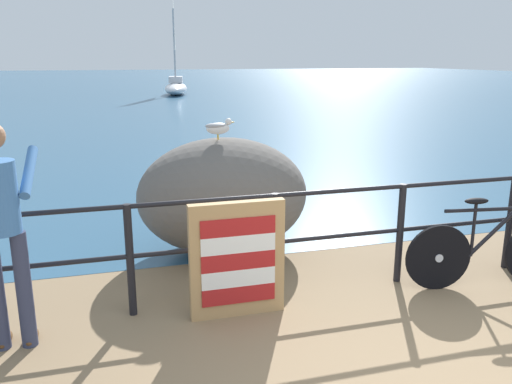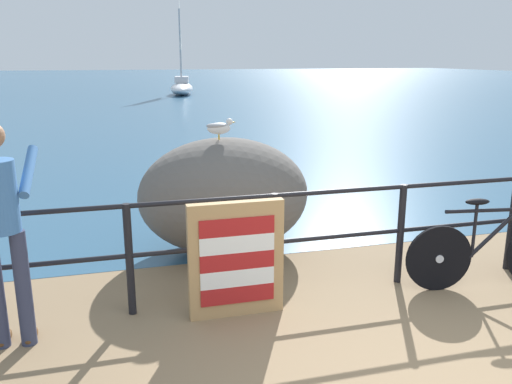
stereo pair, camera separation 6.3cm
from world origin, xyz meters
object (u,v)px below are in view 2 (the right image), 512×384
folded_deckchair_stack (236,259)px  breakwater_boulder_main (224,195)px  person_at_railing (2,226)px  seagull (219,127)px  sailboat (182,83)px  bicycle (490,250)px

folded_deckchair_stack → breakwater_boulder_main: bearing=81.8°
breakwater_boulder_main → folded_deckchair_stack: bearing=-98.2°
person_at_railing → folded_deckchair_stack: (1.82, 0.02, -0.47)m
seagull → sailboat: sailboat is taller
sailboat → folded_deckchair_stack: bearing=3.4°
breakwater_boulder_main → sailboat: (2.93, 26.47, 0.04)m
sailboat → person_at_railing: bearing=-0.2°
person_at_railing → bicycle: bearing=-87.2°
person_at_railing → folded_deckchair_stack: person_at_railing is taller
folded_deckchair_stack → sailboat: bearing=83.6°
bicycle → folded_deckchair_stack: (-2.53, 0.10, 0.13)m
folded_deckchair_stack → breakwater_boulder_main: (0.23, 1.63, 0.15)m
bicycle → breakwater_boulder_main: 2.89m
person_at_railing → sailboat: bearing=-6.3°
bicycle → folded_deckchair_stack: bearing=-173.9°
folded_deckchair_stack → seagull: seagull is taller
breakwater_boulder_main → sailboat: size_ratio=0.32×
person_at_railing → sailboat: sailboat is taller
folded_deckchair_stack → seagull: size_ratio=3.08×
folded_deckchair_stack → breakwater_boulder_main: 1.65m
person_at_railing → sailboat: size_ratio=0.29×
person_at_railing → breakwater_boulder_main: person_at_railing is taller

